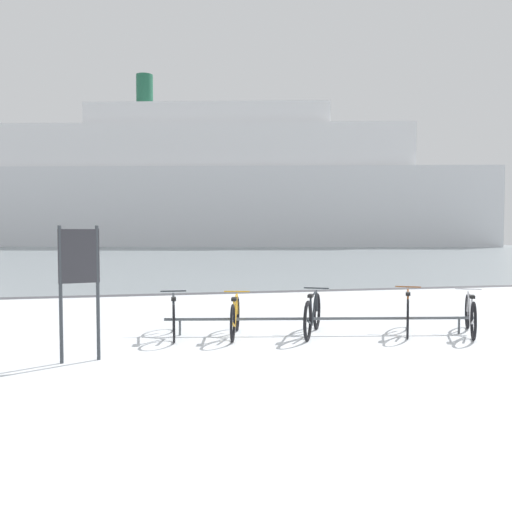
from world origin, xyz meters
The scene contains 9 objects.
ground centered at (0.00, 53.90, -0.04)m, with size 80.00×132.00×0.08m.
bike_rack centered at (1.22, 3.55, 0.27)m, with size 5.41×1.01×0.31m.
bicycle_0 centered at (-1.32, 3.90, 0.34)m, with size 0.46×1.68×0.75m.
bicycle_1 centered at (-0.29, 3.69, 0.34)m, with size 0.55×1.59×0.74m.
bicycle_2 centered at (1.06, 3.54, 0.36)m, with size 0.83×1.60×0.79m.
bicycle_3 centered at (2.76, 3.31, 0.36)m, with size 0.80×1.47×0.80m.
bicycle_4 centered at (3.79, 3.00, 0.35)m, with size 0.88×1.55×0.77m.
info_sign centered at (-2.70, 2.40, 1.29)m, with size 0.55×0.15×1.90m.
ferry_ship centered at (6.72, 55.21, 6.42)m, with size 59.27×23.86×19.16m.
Camera 1 is at (-1.85, -5.41, 1.85)m, focal length 37.83 mm.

